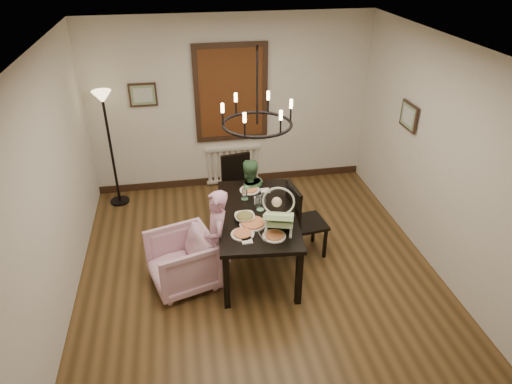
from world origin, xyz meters
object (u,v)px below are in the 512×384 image
object	(u,v)px
dining_table	(257,218)
seated_man	(249,203)
armchair	(182,261)
elderly_woman	(218,247)
chair_far	(240,190)
baby_bouncer	(279,215)
floor_lamp	(111,151)
chair_right	(307,219)
drinking_glass	(258,202)

from	to	relation	value
dining_table	seated_man	bearing A→B (deg)	94.43
armchair	elderly_woman	size ratio (longest dim) A/B	0.71
chair_far	baby_bouncer	xyz separation A→B (m)	(0.25, -1.48, 0.47)
armchair	floor_lamp	xyz separation A→B (m)	(-0.94, 2.17, 0.56)
chair_far	elderly_woman	xyz separation A→B (m)	(-0.47, -1.38, 0.03)
chair_far	chair_right	bearing A→B (deg)	-61.99
chair_right	elderly_woman	bearing A→B (deg)	100.78
chair_right	elderly_woman	size ratio (longest dim) A/B	0.99
seated_man	baby_bouncer	world-z (taller)	baby_bouncer
dining_table	floor_lamp	size ratio (longest dim) A/B	0.98
chair_right	floor_lamp	distance (m)	3.19
elderly_woman	drinking_glass	world-z (taller)	elderly_woman
seated_man	floor_lamp	world-z (taller)	floor_lamp
dining_table	chair_right	xyz separation A→B (m)	(0.70, 0.13, -0.18)
chair_far	armchair	world-z (taller)	chair_far
dining_table	chair_right	size ratio (longest dim) A/B	1.68
chair_far	baby_bouncer	bearing A→B (deg)	-90.01
chair_far	elderly_woman	distance (m)	1.46
armchair	drinking_glass	distance (m)	1.19
dining_table	seated_man	world-z (taller)	seated_man
dining_table	armchair	size ratio (longest dim) A/B	2.33
armchair	chair_far	bearing A→B (deg)	129.41
elderly_woman	drinking_glass	bearing A→B (deg)	124.99
elderly_woman	baby_bouncer	bearing A→B (deg)	81.76
dining_table	elderly_woman	bearing A→B (deg)	-147.09
chair_far	floor_lamp	distance (m)	2.07
dining_table	drinking_glass	xyz separation A→B (m)	(0.04, 0.13, 0.16)
chair_right	dining_table	bearing A→B (deg)	92.96
chair_right	armchair	world-z (taller)	chair_right
baby_bouncer	floor_lamp	distance (m)	3.12
chair_far	armchair	bearing A→B (deg)	-133.60
dining_table	baby_bouncer	world-z (taller)	baby_bouncer
chair_far	seated_man	distance (m)	0.38
drinking_glass	chair_far	bearing A→B (deg)	95.60
dining_table	chair_far	size ratio (longest dim) A/B	1.77
chair_right	elderly_woman	xyz separation A→B (m)	(-1.22, -0.40, 0.01)
baby_bouncer	floor_lamp	size ratio (longest dim) A/B	0.30
chair_right	drinking_glass	xyz separation A→B (m)	(-0.66, -0.00, 0.34)
chair_right	chair_far	bearing A→B (deg)	30.07
armchair	elderly_woman	xyz separation A→B (m)	(0.44, -0.04, 0.19)
chair_far	chair_right	size ratio (longest dim) A/B	0.95
chair_right	baby_bouncer	distance (m)	0.84
baby_bouncer	floor_lamp	bearing A→B (deg)	148.21
seated_man	baby_bouncer	distance (m)	1.23
drinking_glass	floor_lamp	size ratio (longest dim) A/B	0.08
floor_lamp	chair_far	bearing A→B (deg)	-23.91
armchair	floor_lamp	size ratio (longest dim) A/B	0.42
elderly_woman	seated_man	bearing A→B (deg)	151.67
chair_far	chair_right	xyz separation A→B (m)	(0.75, -0.98, 0.03)
armchair	seated_man	world-z (taller)	seated_man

